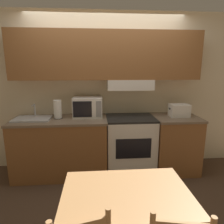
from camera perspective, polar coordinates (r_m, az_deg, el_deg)
ground_plane at (r=3.73m, az=-1.51°, el=-14.11°), size 16.00×16.00×0.00m
wall_back at (r=3.26m, az=-1.42°, el=10.52°), size 5.28×0.38×2.55m
lower_counter_main at (r=3.30m, az=-14.28°, el=-9.59°), size 1.44×0.66×0.91m
lower_counter_right_stub at (r=3.49m, az=17.35°, el=-8.51°), size 0.70×0.66×0.91m
stove_range at (r=3.31m, az=5.18°, el=-9.14°), size 0.76×0.61×0.91m
microwave at (r=3.18m, az=-6.96°, el=1.43°), size 0.45×0.35×0.31m
toaster at (r=3.35m, az=18.65°, el=0.46°), size 0.31×0.20×0.20m
sink_basin at (r=3.25m, az=-21.72°, el=-1.70°), size 0.54×0.37×0.21m
paper_towel_roll at (r=3.16m, az=-15.25°, el=0.73°), size 0.14×0.14×0.28m
dining_table at (r=1.76m, az=4.09°, el=-24.80°), size 1.01×0.70×0.72m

